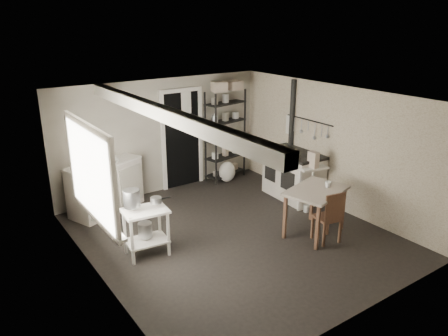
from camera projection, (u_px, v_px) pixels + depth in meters
floor at (234, 235)px, 7.25m from camera, size 5.00×5.00×0.00m
ceiling at (235, 97)px, 6.49m from camera, size 5.00×5.00×0.00m
wall_back at (162, 136)px, 8.81m from camera, size 4.50×0.02×2.30m
wall_front at (365, 231)px, 4.93m from camera, size 4.50×0.02×2.30m
wall_left at (95, 203)px, 5.66m from camera, size 0.02×5.00×2.30m
wall_right at (333, 147)px, 8.08m from camera, size 0.02×5.00×2.30m
window at (89, 173)px, 5.71m from camera, size 0.12×1.76×1.28m
doorway at (182, 140)px, 9.08m from camera, size 0.96×0.10×2.08m
ceiling_beam at (164, 114)px, 5.88m from camera, size 0.18×5.00×0.18m
wallpaper_panel at (332, 147)px, 8.07m from camera, size 0.01×5.00×2.30m
utensil_rail at (309, 120)px, 8.38m from camera, size 0.06×1.20×0.44m
prep_table at (146, 231)px, 6.55m from camera, size 0.70×0.53×0.74m
stockpot at (132, 198)px, 6.34m from camera, size 0.31×0.31×0.26m
saucepan at (156, 200)px, 6.50m from camera, size 0.22×0.22×0.09m
bucket at (145, 230)px, 6.60m from camera, size 0.21×0.21×0.23m
base_cabinets at (106, 187)px, 8.05m from camera, size 1.55×1.09×0.94m
mixing_bowl at (113, 162)px, 7.88m from camera, size 0.37×0.37×0.07m
counter_cup at (85, 167)px, 7.57m from camera, size 0.11×0.11×0.09m
shelf_rack at (225, 137)px, 9.49m from camera, size 0.98×0.53×1.97m
shelf_jar at (214, 120)px, 9.22m from camera, size 0.11×0.11×0.19m
storage_box_a at (219, 89)px, 9.00m from camera, size 0.35×0.32×0.20m
storage_box_b at (234, 89)px, 9.23m from camera, size 0.31×0.29×0.19m
stove at (293, 176)px, 8.64m from camera, size 0.72×1.23×0.94m
stovepipe at (292, 114)px, 8.73m from camera, size 0.14×0.14×1.44m
side_ledge at (311, 187)px, 8.12m from camera, size 0.60×0.40×0.84m
oats_box at (313, 158)px, 7.90m from camera, size 0.12×0.20×0.29m
work_table at (315, 213)px, 7.19m from camera, size 1.20×0.99×0.79m
table_cup at (328, 186)px, 7.14m from camera, size 0.12×0.12×0.10m
chair at (327, 213)px, 6.93m from camera, size 0.43×0.44×0.88m
flour_sack at (227, 171)px, 9.53m from camera, size 0.46×0.43×0.45m
floor_crock at (306, 208)px, 8.09m from camera, size 0.12×0.12×0.13m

